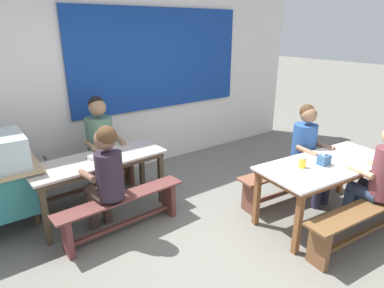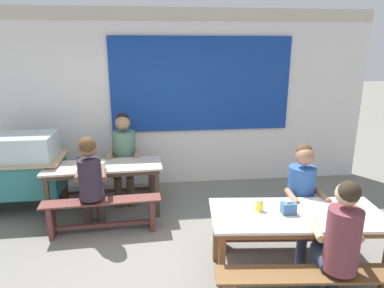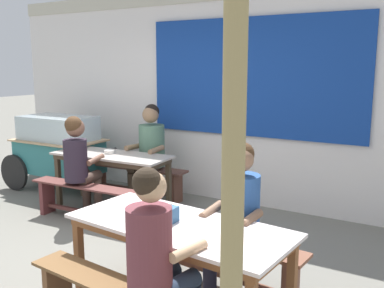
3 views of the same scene
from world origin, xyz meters
name	(u,v)px [view 1 (image 1 of 3)]	position (x,y,z in m)	size (l,w,h in m)	color
ground_plane	(221,238)	(0.00, 0.00, 0.00)	(40.00, 40.00, 0.00)	slate
backdrop_wall	(122,74)	(0.03, 2.42, 1.54)	(7.12, 0.23, 2.93)	silver
dining_table_far	(99,165)	(-0.85, 1.30, 0.65)	(1.64, 0.69, 0.74)	#B7ACA2
dining_table_near	(327,168)	(1.26, -0.40, 0.66)	(1.77, 0.89, 0.74)	silver
bench_far_back	(84,175)	(-0.88, 1.85, 0.31)	(1.60, 0.38, 0.45)	brown
bench_far_front	(123,210)	(-0.82, 0.74, 0.29)	(1.51, 0.33, 0.45)	brown
bench_near_back	(289,178)	(1.32, 0.16, 0.31)	(1.60, 0.42, 0.45)	brown
bench_near_front	(367,218)	(1.21, -0.95, 0.30)	(1.74, 0.42, 0.45)	brown
person_left_back_turned	(106,173)	(-0.94, 0.80, 0.75)	(0.43, 0.52, 1.29)	#4C3930
person_right_near_table	(308,147)	(1.53, 0.06, 0.73)	(0.42, 0.56, 1.29)	#313047
person_center_facing	(102,140)	(-0.60, 1.81, 0.78)	(0.47, 0.60, 1.36)	#443629
person_near_front	(379,175)	(1.42, -0.90, 0.73)	(0.44, 0.52, 1.30)	#28374F
tissue_box	(324,160)	(1.17, -0.39, 0.80)	(0.14, 0.10, 0.14)	#34608F
condiment_jar	(302,162)	(0.90, -0.30, 0.80)	(0.08, 0.08, 0.12)	yellow
soup_bowl	(93,157)	(-0.90, 1.32, 0.76)	(0.14, 0.14, 0.05)	silver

